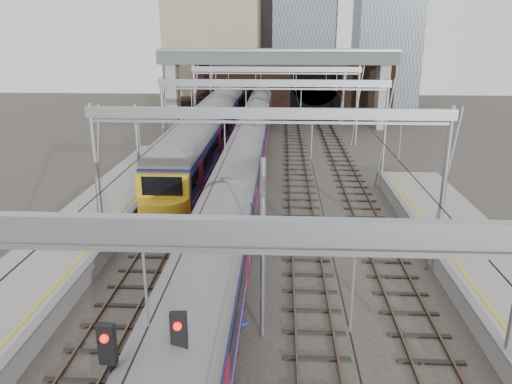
{
  "coord_description": "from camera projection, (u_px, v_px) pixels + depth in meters",
  "views": [
    {
      "loc": [
        0.59,
        -14.55,
        11.11
      ],
      "look_at": [
        -0.78,
        12.5,
        2.4
      ],
      "focal_mm": 35.0,
      "sensor_mm": 36.0,
      "label": 1
    }
  ],
  "objects": [
    {
      "name": "overbridge",
      "position": [
        277.0,
        66.0,
        58.78
      ],
      "size": [
        28.0,
        3.0,
        9.25
      ],
      "color": "gray",
      "rests_on": "ground"
    },
    {
      "name": "equip_cover_a",
      "position": [
        237.0,
        322.0,
        19.96
      ],
      "size": [
        0.9,
        0.79,
        0.09
      ],
      "primitive_type": "cube",
      "rotation": [
        0.0,
        0.0,
        0.42
      ],
      "color": "#1A35C7",
      "rests_on": "ground"
    },
    {
      "name": "retaining_wall",
      "position": [
        288.0,
        86.0,
        65.25
      ],
      "size": [
        28.0,
        2.75,
        9.0
      ],
      "color": "black",
      "rests_on": "ground"
    },
    {
      "name": "ground",
      "position": [
        260.0,
        368.0,
        17.26
      ],
      "size": [
        160.0,
        160.0,
        0.0
      ],
      "primitive_type": "plane",
      "color": "#38332D",
      "rests_on": "ground"
    },
    {
      "name": "equip_cover_c",
      "position": [
        311.0,
        250.0,
        26.56
      ],
      "size": [
        0.9,
        0.73,
        0.09
      ],
      "primitive_type": "cube",
      "rotation": [
        0.0,
        0.0,
        -0.25
      ],
      "color": "#1A35C7",
      "rests_on": "ground"
    },
    {
      "name": "equip_cover_b",
      "position": [
        304.0,
        240.0,
        27.81
      ],
      "size": [
        0.8,
        0.59,
        0.09
      ],
      "primitive_type": "cube",
      "rotation": [
        0.0,
        0.0,
        0.08
      ],
      "color": "#1A35C7",
      "rests_on": "ground"
    },
    {
      "name": "train_second",
      "position": [
        228.0,
        103.0,
        61.93
      ],
      "size": [
        3.1,
        71.61,
        5.23
      ],
      "color": "black",
      "rests_on": "ground"
    },
    {
      "name": "tracks",
      "position": [
        270.0,
        216.0,
        31.52
      ],
      "size": [
        14.4,
        80.0,
        0.22
      ],
      "color": "#4C3828",
      "rests_on": "ground"
    },
    {
      "name": "overhead_line",
      "position": [
        273.0,
        99.0,
        35.68
      ],
      "size": [
        16.8,
        80.0,
        8.0
      ],
      "color": "gray",
      "rests_on": "ground"
    },
    {
      "name": "platform_left",
      "position": [
        9.0,
        308.0,
        19.96
      ],
      "size": [
        4.32,
        55.0,
        1.12
      ],
      "color": "gray",
      "rests_on": "ground"
    },
    {
      "name": "train_main",
      "position": [
        247.0,
        152.0,
        38.11
      ],
      "size": [
        2.61,
        60.3,
        4.55
      ],
      "color": "black",
      "rests_on": "ground"
    }
  ]
}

